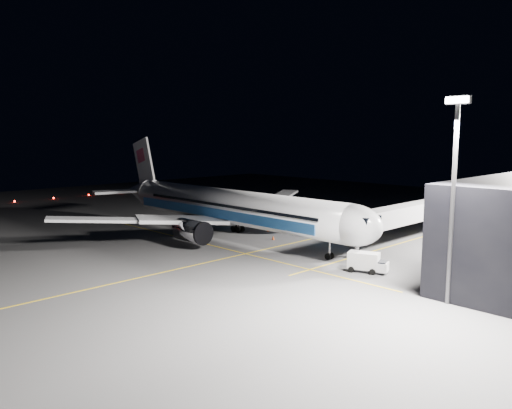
{
  "coord_description": "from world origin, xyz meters",
  "views": [
    {
      "loc": [
        61.3,
        -53.98,
        16.92
      ],
      "look_at": [
        4.98,
        1.03,
        6.0
      ],
      "focal_mm": 35.0,
      "sensor_mm": 36.0,
      "label": 1
    }
  ],
  "objects_px": {
    "baggage_tug": "(304,220)",
    "safety_cone_a": "(273,238)",
    "airliner": "(226,206)",
    "safety_cone_b": "(309,229)",
    "jet_bridge": "(407,214)",
    "floodlight_mast_south": "(454,182)",
    "service_truck": "(367,262)",
    "safety_cone_c": "(268,230)"
  },
  "relations": [
    {
      "from": "baggage_tug",
      "to": "safety_cone_a",
      "type": "height_order",
      "value": "baggage_tug"
    },
    {
      "from": "airliner",
      "to": "safety_cone_b",
      "type": "height_order",
      "value": "airliner"
    },
    {
      "from": "jet_bridge",
      "to": "safety_cone_a",
      "type": "height_order",
      "value": "jet_bridge"
    },
    {
      "from": "floodlight_mast_south",
      "to": "service_truck",
      "type": "distance_m",
      "value": 17.01
    },
    {
      "from": "jet_bridge",
      "to": "baggage_tug",
      "type": "bearing_deg",
      "value": 178.1
    },
    {
      "from": "floodlight_mast_south",
      "to": "service_truck",
      "type": "height_order",
      "value": "floodlight_mast_south"
    },
    {
      "from": "service_truck",
      "to": "safety_cone_c",
      "type": "relative_size",
      "value": 9.5
    },
    {
      "from": "safety_cone_c",
      "to": "safety_cone_b",
      "type": "bearing_deg",
      "value": 47.84
    },
    {
      "from": "service_truck",
      "to": "baggage_tug",
      "type": "height_order",
      "value": "service_truck"
    },
    {
      "from": "jet_bridge",
      "to": "safety_cone_c",
      "type": "bearing_deg",
      "value": -156.33
    },
    {
      "from": "jet_bridge",
      "to": "safety_cone_b",
      "type": "relative_size",
      "value": 54.39
    },
    {
      "from": "jet_bridge",
      "to": "service_truck",
      "type": "bearing_deg",
      "value": -73.87
    },
    {
      "from": "airliner",
      "to": "safety_cone_a",
      "type": "distance_m",
      "value": 9.43
    },
    {
      "from": "airliner",
      "to": "floodlight_mast_south",
      "type": "height_order",
      "value": "floodlight_mast_south"
    },
    {
      "from": "floodlight_mast_south",
      "to": "safety_cone_a",
      "type": "height_order",
      "value": "floodlight_mast_south"
    },
    {
      "from": "airliner",
      "to": "floodlight_mast_south",
      "type": "relative_size",
      "value": 2.97
    },
    {
      "from": "service_truck",
      "to": "safety_cone_a",
      "type": "xyz_separation_m",
      "value": [
        -21.79,
        5.84,
        -1.01
      ]
    },
    {
      "from": "jet_bridge",
      "to": "safety_cone_b",
      "type": "bearing_deg",
      "value": -166.39
    },
    {
      "from": "jet_bridge",
      "to": "safety_cone_b",
      "type": "distance_m",
      "value": 17.76
    },
    {
      "from": "floodlight_mast_south",
      "to": "airliner",
      "type": "bearing_deg",
      "value": 171.67
    },
    {
      "from": "safety_cone_c",
      "to": "service_truck",
      "type": "bearing_deg",
      "value": -20.72
    },
    {
      "from": "baggage_tug",
      "to": "safety_cone_b",
      "type": "height_order",
      "value": "baggage_tug"
    },
    {
      "from": "jet_bridge",
      "to": "safety_cone_c",
      "type": "distance_m",
      "value": 24.08
    },
    {
      "from": "jet_bridge",
      "to": "baggage_tug",
      "type": "height_order",
      "value": "jet_bridge"
    },
    {
      "from": "floodlight_mast_south",
      "to": "baggage_tug",
      "type": "bearing_deg",
      "value": 148.21
    },
    {
      "from": "service_truck",
      "to": "safety_cone_c",
      "type": "xyz_separation_m",
      "value": [
        -27.45,
        10.39,
        -1.06
      ]
    },
    {
      "from": "floodlight_mast_south",
      "to": "safety_cone_c",
      "type": "bearing_deg",
      "value": 159.85
    },
    {
      "from": "floodlight_mast_south",
      "to": "baggage_tug",
      "type": "distance_m",
      "value": 48.51
    },
    {
      "from": "airliner",
      "to": "service_truck",
      "type": "distance_m",
      "value": 29.14
    },
    {
      "from": "airliner",
      "to": "baggage_tug",
      "type": "distance_m",
      "value": 19.34
    },
    {
      "from": "airliner",
      "to": "service_truck",
      "type": "xyz_separation_m",
      "value": [
        28.83,
        -1.84,
        -3.83
      ]
    },
    {
      "from": "baggage_tug",
      "to": "safety_cone_c",
      "type": "bearing_deg",
      "value": -108.24
    },
    {
      "from": "jet_bridge",
      "to": "service_truck",
      "type": "distance_m",
      "value": 20.96
    },
    {
      "from": "airliner",
      "to": "floodlight_mast_south",
      "type": "bearing_deg",
      "value": -8.33
    },
    {
      "from": "airliner",
      "to": "safety_cone_a",
      "type": "relative_size",
      "value": 97.1
    },
    {
      "from": "safety_cone_a",
      "to": "safety_cone_b",
      "type": "bearing_deg",
      "value": 94.11
    },
    {
      "from": "airliner",
      "to": "floodlight_mast_south",
      "type": "xyz_separation_m",
      "value": [
        41.08,
        -6.01,
        7.21
      ]
    },
    {
      "from": "safety_cone_a",
      "to": "airliner",
      "type": "bearing_deg",
      "value": -150.38
    },
    {
      "from": "airliner",
      "to": "baggage_tug",
      "type": "height_order",
      "value": "airliner"
    },
    {
      "from": "baggage_tug",
      "to": "safety_cone_a",
      "type": "relative_size",
      "value": 3.93
    },
    {
      "from": "baggage_tug",
      "to": "safety_cone_b",
      "type": "xyz_separation_m",
      "value": [
        5.26,
        -4.79,
        -0.37
      ]
    },
    {
      "from": "airliner",
      "to": "safety_cone_c",
      "type": "distance_m",
      "value": 9.94
    }
  ]
}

